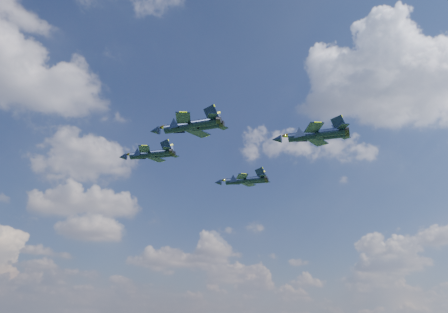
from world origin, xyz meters
TOP-DOWN VIEW (x-y plane):
  - jet_lead at (-9.70, 15.54)m, footprint 12.61×11.83m
  - jet_left at (-9.09, -6.12)m, footprint 12.87×13.12m
  - jet_right at (14.10, 15.55)m, footprint 12.63×11.81m
  - jet_slot at (15.61, -9.62)m, footprint 14.13×13.78m

SIDE VIEW (x-z plane):
  - jet_right at x=14.10m, z-range 61.30..64.63m
  - jet_left at x=-9.09m, z-range 62.00..65.54m
  - jet_slot at x=15.61m, z-range 63.54..67.34m
  - jet_lead at x=-9.70m, z-range 63.99..67.32m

